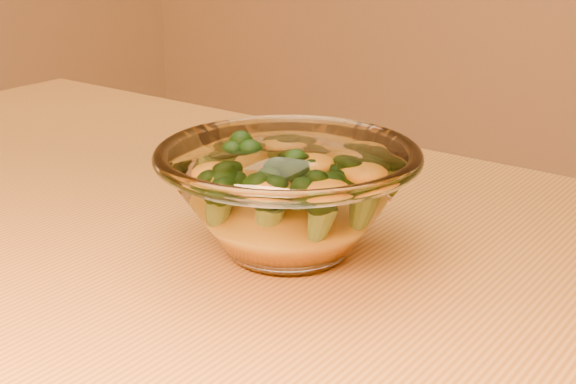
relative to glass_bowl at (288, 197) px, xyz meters
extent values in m
cube|color=#B57B36|center=(-0.04, -0.10, -0.06)|extent=(1.20, 0.80, 0.04)
cylinder|color=brown|center=(-0.58, 0.24, -0.44)|extent=(0.06, 0.06, 0.71)
ellipsoid|color=white|center=(0.00, 0.00, -0.04)|extent=(0.08, 0.08, 0.02)
torus|color=white|center=(0.00, 0.00, 0.03)|extent=(0.19, 0.19, 0.01)
ellipsoid|color=orange|center=(0.00, 0.00, -0.02)|extent=(0.11, 0.11, 0.03)
camera|label=1|loc=(0.32, -0.44, 0.20)|focal=50.00mm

